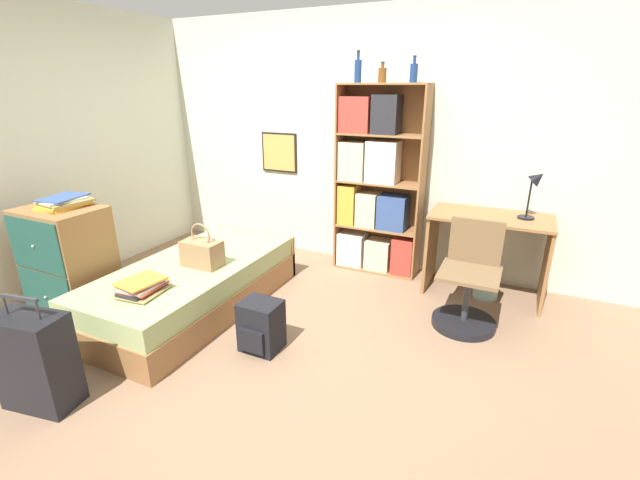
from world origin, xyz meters
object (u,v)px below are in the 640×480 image
object	(u,v)px
bed	(195,285)
bottle_brown	(382,75)
suitcase	(36,361)
bottle_clear	(414,72)
bookcase	(374,190)
backpack	(261,326)
book_stack_on_bed	(142,286)
magazine_pile_on_dresser	(64,202)
waste_bin	(486,285)
dresser	(69,261)
bottle_green	(358,70)
desk_lamp	(535,186)
desk	(488,242)
handbag	(202,253)
desk_chair	(467,294)

from	to	relation	value
bed	bottle_brown	bearing A→B (deg)	51.49
suitcase	bottle_clear	xyz separation A→B (m)	(1.46, 2.89, 1.67)
bookcase	backpack	world-z (taller)	bookcase
book_stack_on_bed	magazine_pile_on_dresser	bearing A→B (deg)	171.17
bottle_clear	book_stack_on_bed	bearing A→B (deg)	-123.38
bottle_clear	waste_bin	xyz separation A→B (m)	(0.87, -0.20, -1.86)
backpack	waste_bin	world-z (taller)	backpack
book_stack_on_bed	backpack	size ratio (longest dim) A/B	0.91
bed	dresser	world-z (taller)	dresser
bottle_green	bookcase	bearing A→B (deg)	11.69
bottle_brown	bottle_clear	xyz separation A→B (m)	(0.28, 0.05, 0.02)
bottle_brown	backpack	xyz separation A→B (m)	(-0.28, -1.77, -1.77)
magazine_pile_on_dresser	waste_bin	xyz separation A→B (m)	(3.19, 1.76, -0.85)
book_stack_on_bed	desk_lamp	distance (m)	3.28
bookcase	backpack	bearing A→B (deg)	-97.69
desk	bookcase	bearing A→B (deg)	173.73
handbag	desk_lamp	xyz separation A→B (m)	(2.46, 1.40, 0.53)
book_stack_on_bed	suitcase	size ratio (longest dim) A/B	0.47
bookcase	bottle_green	xyz separation A→B (m)	(-0.20, -0.04, 1.14)
bottle_clear	backpack	distance (m)	2.61
bookcase	desk_chair	size ratio (longest dim) A/B	2.20
bed	bottle_clear	distance (m)	2.74
magazine_pile_on_dresser	bottle_green	bearing A→B (deg)	46.66
bed	suitcase	size ratio (longest dim) A/B	2.66
bottle_green	desk_chair	world-z (taller)	bottle_green
waste_bin	suitcase	bearing A→B (deg)	-130.87
handbag	backpack	size ratio (longest dim) A/B	0.98
dresser	bookcase	world-z (taller)	bookcase
bed	handbag	distance (m)	0.35
desk	desk_chair	world-z (taller)	desk_chair
suitcase	magazine_pile_on_dresser	bearing A→B (deg)	132.77
suitcase	bottle_clear	bearing A→B (deg)	63.25
suitcase	desk_chair	xyz separation A→B (m)	(2.22, 2.11, -0.04)
bottle_clear	backpack	world-z (taller)	bottle_clear
handbag	bottle_brown	world-z (taller)	bottle_brown
desk_lamp	backpack	distance (m)	2.56
bottle_brown	magazine_pile_on_dresser	bearing A→B (deg)	-136.71
bed	bottle_clear	xyz separation A→B (m)	(1.44, 1.51, 1.77)
waste_bin	bookcase	bearing A→B (deg)	171.24
magazine_pile_on_dresser	bottle_brown	bearing A→B (deg)	43.29
suitcase	bookcase	xyz separation A→B (m)	(1.14, 2.87, 0.56)
magazine_pile_on_dresser	bottle_green	size ratio (longest dim) A/B	1.33
bed	magazine_pile_on_dresser	bearing A→B (deg)	-152.38
bed	waste_bin	distance (m)	2.66
bookcase	bottle_green	world-z (taller)	bottle_green
desk_lamp	desk	bearing A→B (deg)	-174.25
bottle_brown	desk_chair	xyz separation A→B (m)	(1.04, -0.74, -1.69)
book_stack_on_bed	suitcase	bearing A→B (deg)	-94.95
suitcase	dresser	size ratio (longest dim) A/B	0.80
bookcase	desk	size ratio (longest dim) A/B	1.81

